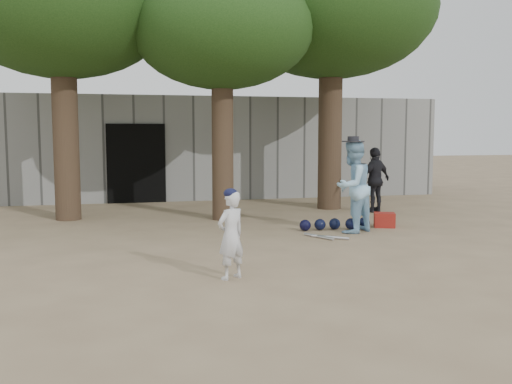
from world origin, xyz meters
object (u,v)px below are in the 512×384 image
object	(u,v)px
boy_player	(231,235)
red_bag	(384,220)
spectator_blue	(352,186)
spectator_dark	(375,180)

from	to	relation	value
boy_player	red_bag	bearing A→B (deg)	-169.33
spectator_blue	boy_player	bearing A→B (deg)	12.11
boy_player	spectator_blue	world-z (taller)	spectator_blue
spectator_dark	red_bag	world-z (taller)	spectator_dark
spectator_blue	red_bag	size ratio (longest dim) A/B	4.33
boy_player	spectator_blue	distance (m)	4.23
spectator_blue	spectator_dark	bearing A→B (deg)	-156.06
red_bag	spectator_blue	bearing A→B (deg)	-155.13
spectator_blue	spectator_dark	distance (m)	3.09
spectator_dark	red_bag	xyz separation A→B (m)	(-0.80, -2.16, -0.65)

